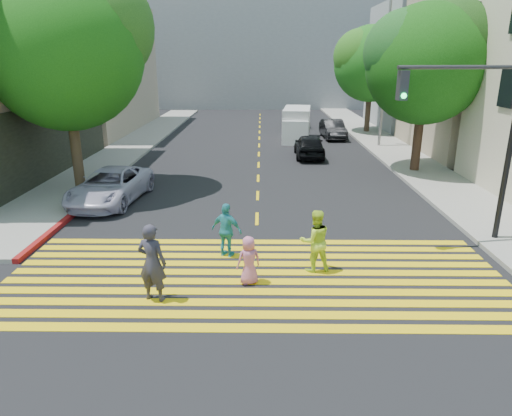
{
  "coord_description": "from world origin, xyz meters",
  "views": [
    {
      "loc": [
        0.15,
        -9.85,
        5.61
      ],
      "look_at": [
        0.0,
        3.0,
        1.4
      ],
      "focal_mm": 32.0,
      "sensor_mm": 36.0,
      "label": 1
    }
  ],
  "objects_px": {
    "pedestrian_man": "(152,263)",
    "white_sedan": "(111,186)",
    "pedestrian_extra": "(227,230)",
    "dark_car_near": "(309,146)",
    "white_van": "(297,125)",
    "tree_left": "(65,42)",
    "pedestrian_woman": "(315,241)",
    "dark_car_parked": "(333,129)",
    "tree_right_near": "(428,58)",
    "pedestrian_child": "(249,260)",
    "silver_car": "(296,117)",
    "traffic_signal": "(481,126)",
    "tree_right_far": "(373,60)"
  },
  "relations": [
    {
      "from": "pedestrian_man",
      "to": "white_van",
      "type": "bearing_deg",
      "value": -87.17
    },
    {
      "from": "white_sedan",
      "to": "pedestrian_woman",
      "type": "bearing_deg",
      "value": -33.57
    },
    {
      "from": "pedestrian_man",
      "to": "white_sedan",
      "type": "bearing_deg",
      "value": -50.62
    },
    {
      "from": "pedestrian_man",
      "to": "pedestrian_extra",
      "type": "bearing_deg",
      "value": -106.01
    },
    {
      "from": "pedestrian_child",
      "to": "white_van",
      "type": "relative_size",
      "value": 0.26
    },
    {
      "from": "tree_right_near",
      "to": "traffic_signal",
      "type": "relative_size",
      "value": 1.45
    },
    {
      "from": "tree_right_far",
      "to": "pedestrian_man",
      "type": "height_order",
      "value": "tree_right_far"
    },
    {
      "from": "tree_left",
      "to": "traffic_signal",
      "type": "xyz_separation_m",
      "value": [
        14.45,
        -5.97,
        -2.52
      ]
    },
    {
      "from": "pedestrian_child",
      "to": "dark_car_parked",
      "type": "relative_size",
      "value": 0.32
    },
    {
      "from": "white_van",
      "to": "pedestrian_extra",
      "type": "bearing_deg",
      "value": -93.19
    },
    {
      "from": "pedestrian_extra",
      "to": "silver_car",
      "type": "relative_size",
      "value": 0.33
    },
    {
      "from": "pedestrian_woman",
      "to": "white_sedan",
      "type": "xyz_separation_m",
      "value": [
        -7.63,
        6.29,
        -0.2
      ]
    },
    {
      "from": "pedestrian_man",
      "to": "pedestrian_extra",
      "type": "relative_size",
      "value": 1.2
    },
    {
      "from": "tree_left",
      "to": "pedestrian_man",
      "type": "xyz_separation_m",
      "value": [
        5.37,
        -9.65,
        -5.28
      ]
    },
    {
      "from": "pedestrian_man",
      "to": "silver_car",
      "type": "xyz_separation_m",
      "value": [
        5.66,
        31.03,
        -0.26
      ]
    },
    {
      "from": "dark_car_parked",
      "to": "white_sedan",
      "type": "bearing_deg",
      "value": -127.95
    },
    {
      "from": "tree_right_near",
      "to": "pedestrian_woman",
      "type": "relative_size",
      "value": 4.74
    },
    {
      "from": "pedestrian_man",
      "to": "white_sedan",
      "type": "distance_m",
      "value": 8.73
    },
    {
      "from": "pedestrian_woman",
      "to": "traffic_signal",
      "type": "relative_size",
      "value": 0.31
    },
    {
      "from": "tree_left",
      "to": "pedestrian_extra",
      "type": "distance_m",
      "value": 11.3
    },
    {
      "from": "pedestrian_child",
      "to": "dark_car_parked",
      "type": "bearing_deg",
      "value": -125.62
    },
    {
      "from": "white_sedan",
      "to": "white_van",
      "type": "height_order",
      "value": "white_van"
    },
    {
      "from": "pedestrian_extra",
      "to": "traffic_signal",
      "type": "height_order",
      "value": "traffic_signal"
    },
    {
      "from": "silver_car",
      "to": "pedestrian_child",
      "type": "bearing_deg",
      "value": 85.22
    },
    {
      "from": "tree_right_near",
      "to": "dark_car_parked",
      "type": "height_order",
      "value": "tree_right_near"
    },
    {
      "from": "pedestrian_woman",
      "to": "pedestrian_child",
      "type": "xyz_separation_m",
      "value": [
        -1.79,
        -0.79,
        -0.23
      ]
    },
    {
      "from": "tree_left",
      "to": "pedestrian_man",
      "type": "bearing_deg",
      "value": -60.89
    },
    {
      "from": "tree_right_far",
      "to": "dark_car_parked",
      "type": "relative_size",
      "value": 2.0
    },
    {
      "from": "pedestrian_extra",
      "to": "dark_car_near",
      "type": "bearing_deg",
      "value": -81.37
    },
    {
      "from": "pedestrian_woman",
      "to": "dark_car_parked",
      "type": "bearing_deg",
      "value": -111.53
    },
    {
      "from": "pedestrian_man",
      "to": "white_sedan",
      "type": "relative_size",
      "value": 0.4
    },
    {
      "from": "pedestrian_man",
      "to": "silver_car",
      "type": "bearing_deg",
      "value": -85.0
    },
    {
      "from": "dark_car_parked",
      "to": "tree_right_far",
      "type": "bearing_deg",
      "value": 37.29
    },
    {
      "from": "pedestrian_man",
      "to": "silver_car",
      "type": "height_order",
      "value": "pedestrian_man"
    },
    {
      "from": "white_sedan",
      "to": "traffic_signal",
      "type": "relative_size",
      "value": 0.85
    },
    {
      "from": "tree_right_near",
      "to": "pedestrian_woman",
      "type": "height_order",
      "value": "tree_right_near"
    },
    {
      "from": "dark_car_near",
      "to": "traffic_signal",
      "type": "bearing_deg",
      "value": 106.06
    },
    {
      "from": "tree_right_near",
      "to": "pedestrian_extra",
      "type": "height_order",
      "value": "tree_right_near"
    },
    {
      "from": "pedestrian_man",
      "to": "traffic_signal",
      "type": "relative_size",
      "value": 0.34
    },
    {
      "from": "pedestrian_woman",
      "to": "silver_car",
      "type": "xyz_separation_m",
      "value": [
        1.59,
        29.36,
        -0.16
      ]
    },
    {
      "from": "dark_car_near",
      "to": "silver_car",
      "type": "distance_m",
      "value": 13.97
    },
    {
      "from": "white_sedan",
      "to": "dark_car_near",
      "type": "xyz_separation_m",
      "value": [
        9.01,
        9.1,
        0.02
      ]
    },
    {
      "from": "pedestrian_extra",
      "to": "dark_car_near",
      "type": "relative_size",
      "value": 0.4
    },
    {
      "from": "white_sedan",
      "to": "white_van",
      "type": "xyz_separation_m",
      "value": [
        8.68,
        15.11,
        0.41
      ]
    },
    {
      "from": "dark_car_parked",
      "to": "tree_left",
      "type": "bearing_deg",
      "value": -135.17
    },
    {
      "from": "dark_car_near",
      "to": "tree_right_near",
      "type": "bearing_deg",
      "value": 145.04
    },
    {
      "from": "tree_left",
      "to": "white_van",
      "type": "relative_size",
      "value": 1.85
    },
    {
      "from": "tree_right_near",
      "to": "traffic_signal",
      "type": "height_order",
      "value": "tree_right_near"
    },
    {
      "from": "tree_right_near",
      "to": "pedestrian_woman",
      "type": "distance_m",
      "value": 14.19
    },
    {
      "from": "tree_right_near",
      "to": "white_van",
      "type": "distance_m",
      "value": 12.1
    }
  ]
}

